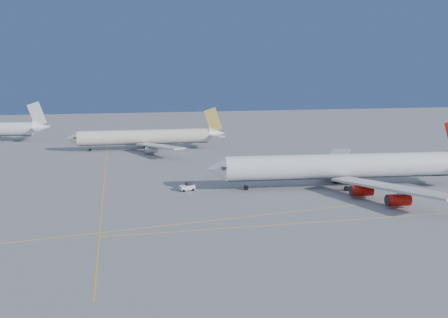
{
  "coord_description": "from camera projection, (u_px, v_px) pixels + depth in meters",
  "views": [
    {
      "loc": [
        -36.25,
        -102.49,
        29.63
      ],
      "look_at": [
        -9.47,
        20.72,
        7.0
      ],
      "focal_mm": 40.0,
      "sensor_mm": 36.0,
      "label": 1
    }
  ],
  "objects": [
    {
      "name": "airliner_etihad",
      "position": [
        148.0,
        137.0,
        187.07
      ],
      "size": [
        59.41,
        55.05,
        15.54
      ],
      "rotation": [
        0.0,
        0.0,
        -0.01
      ],
      "color": "beige",
      "rests_on": "ground"
    },
    {
      "name": "taxiway_lines",
      "position": [
        215.0,
        201.0,
        114.41
      ],
      "size": [
        118.86,
        140.0,
        0.02
      ],
      "color": "#EAB30D",
      "rests_on": "ground"
    },
    {
      "name": "ground",
      "position": [
        285.0,
        204.0,
        111.39
      ],
      "size": [
        500.0,
        500.0,
        0.0
      ],
      "primitive_type": "plane",
      "color": "slate",
      "rests_on": "ground"
    },
    {
      "name": "pushback_tug",
      "position": [
        188.0,
        187.0,
        123.81
      ],
      "size": [
        3.94,
        2.92,
        2.03
      ],
      "rotation": [
        0.0,
        0.0,
        0.25
      ],
      "color": "white",
      "rests_on": "ground"
    },
    {
      "name": "airliner_virgin",
      "position": [
        346.0,
        166.0,
        127.04
      ],
      "size": [
        71.48,
        63.98,
        17.63
      ],
      "rotation": [
        0.0,
        0.0,
        -0.09
      ],
      "color": "white",
      "rests_on": "ground"
    }
  ]
}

